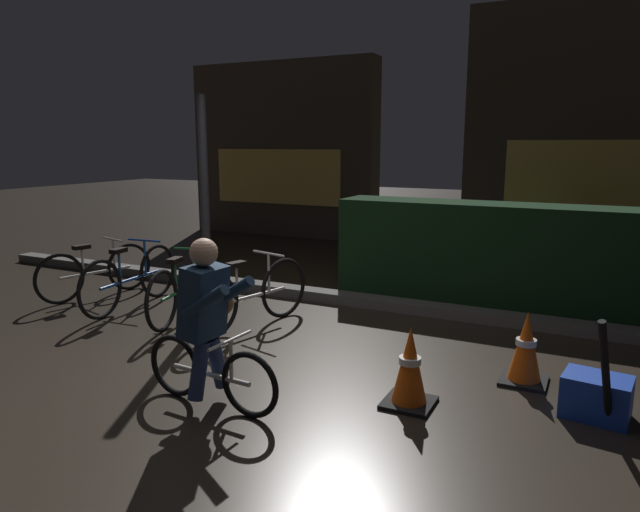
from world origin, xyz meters
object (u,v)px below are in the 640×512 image
object	(u,v)px
traffic_cone_near	(410,367)
traffic_cone_far	(526,349)
parked_bike_left_mid	(131,278)
street_post	(205,206)
parked_bike_leftmost	(96,271)
parked_bike_center_left	(184,288)
cyclist	(208,322)
closed_umbrella	(606,376)
parked_bike_center_right	(250,296)
blue_crate	(596,397)

from	to	relation	value
traffic_cone_near	traffic_cone_far	size ratio (longest dim) A/B	1.02
parked_bike_left_mid	traffic_cone_far	distance (m)	4.42
parked_bike_left_mid	street_post	bearing A→B (deg)	-77.81
parked_bike_leftmost	parked_bike_center_left	bearing A→B (deg)	-83.14
parked_bike_left_mid	cyclist	xyz separation A→B (m)	(2.39, -1.66, 0.28)
street_post	traffic_cone_near	bearing A→B (deg)	-24.87
parked_bike_center_left	closed_umbrella	bearing A→B (deg)	-113.90
parked_bike_leftmost	parked_bike_left_mid	xyz separation A→B (m)	(0.74, -0.16, 0.02)
parked_bike_center_left	parked_bike_leftmost	bearing A→B (deg)	69.32
street_post	parked_bike_center_left	size ratio (longest dim) A/B	1.53
parked_bike_center_right	blue_crate	bearing A→B (deg)	-85.60
closed_umbrella	parked_bike_center_right	bearing A→B (deg)	-81.85
parked_bike_center_left	closed_umbrella	xyz separation A→B (m)	(4.15, -0.82, 0.07)
parked_bike_center_right	cyclist	distance (m)	1.81
parked_bike_center_right	closed_umbrella	distance (m)	3.42
traffic_cone_far	parked_bike_leftmost	bearing A→B (deg)	175.65
street_post	parked_bike_center_left	distance (m)	0.93
parked_bike_center_left	parked_bike_center_right	bearing A→B (deg)	-100.74
parked_bike_center_left	traffic_cone_near	distance (m)	3.04
parked_bike_center_left	closed_umbrella	world-z (taller)	closed_umbrella
parked_bike_left_mid	traffic_cone_far	xyz separation A→B (m)	(4.41, -0.23, -0.06)
cyclist	closed_umbrella	xyz separation A→B (m)	(2.59, 0.78, -0.22)
street_post	parked_bike_left_mid	size ratio (longest dim) A/B	1.45
street_post	closed_umbrella	size ratio (longest dim) A/B	2.84
parked_bike_center_right	traffic_cone_near	xyz separation A→B (m)	(2.04, -1.00, -0.06)
parked_bike_left_mid	cyclist	distance (m)	2.93
parked_bike_left_mid	parked_bike_center_left	size ratio (longest dim) A/B	1.06
parked_bike_leftmost	blue_crate	distance (m)	5.74
cyclist	parked_bike_leftmost	bearing A→B (deg)	153.54
parked_bike_left_mid	closed_umbrella	world-z (taller)	closed_umbrella
traffic_cone_near	cyclist	xyz separation A→B (m)	(-1.31, -0.63, 0.34)
cyclist	parked_bike_center_left	bearing A→B (deg)	138.08
parked_bike_leftmost	traffic_cone_near	distance (m)	4.60
parked_bike_center_left	blue_crate	world-z (taller)	parked_bike_center_left
parked_bike_leftmost	parked_bike_center_left	size ratio (longest dim) A/B	0.95
parked_bike_center_left	blue_crate	distance (m)	4.16
parked_bike_center_left	cyclist	xyz separation A→B (m)	(1.57, -1.61, 0.29)
street_post	traffic_cone_far	xyz separation A→B (m)	(3.51, -0.50, -0.92)
parked_bike_left_mid	closed_umbrella	size ratio (longest dim) A/B	1.95
street_post	cyclist	world-z (taller)	street_post
parked_bike_left_mid	traffic_cone_far	bearing A→B (deg)	-97.47
parked_bike_leftmost	parked_bike_center_right	xyz separation A→B (m)	(2.41, -0.19, 0.02)
street_post	cyclist	xyz separation A→B (m)	(1.49, -1.93, -0.58)
parked_bike_center_right	closed_umbrella	size ratio (longest dim) A/B	1.89
parked_bike_left_mid	parked_bike_center_left	world-z (taller)	parked_bike_left_mid
parked_bike_leftmost	parked_bike_left_mid	distance (m)	0.76
parked_bike_center_right	parked_bike_leftmost	bearing A→B (deg)	100.31
traffic_cone_near	closed_umbrella	world-z (taller)	closed_umbrella
traffic_cone_near	blue_crate	bearing A→B (deg)	17.98
traffic_cone_near	parked_bike_leftmost	bearing A→B (deg)	164.99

